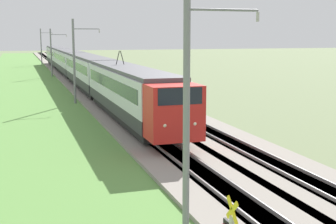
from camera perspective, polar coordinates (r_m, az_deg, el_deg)
ballast_main at (r=56.01m, az=-9.85°, el=2.79°), size 240.00×4.40×0.30m
ballast_adjacent at (r=56.66m, az=-5.97°, el=2.95°), size 240.00×4.40×0.30m
track_main at (r=56.01m, az=-9.85°, el=2.80°), size 240.00×1.57×0.45m
track_adjacent at (r=56.66m, az=-5.97°, el=2.96°), size 240.00×1.57×0.45m
grass_verge at (r=55.50m, az=-16.63°, el=2.38°), size 240.00×11.56×0.12m
passenger_train at (r=65.31m, az=-11.09°, el=5.70°), size 85.38×2.94×5.22m
catenary_mast_near at (r=14.65m, az=2.49°, el=0.59°), size 0.22×2.56×8.09m
catenary_mast_mid at (r=44.19m, az=-11.30°, el=6.14°), size 0.22×2.56×7.89m
catenary_mast_far at (r=74.33m, az=-14.01°, el=7.08°), size 0.22×2.56×7.41m
catenary_mast_distant at (r=104.52m, az=-15.17°, el=7.73°), size 0.22×2.56×7.83m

